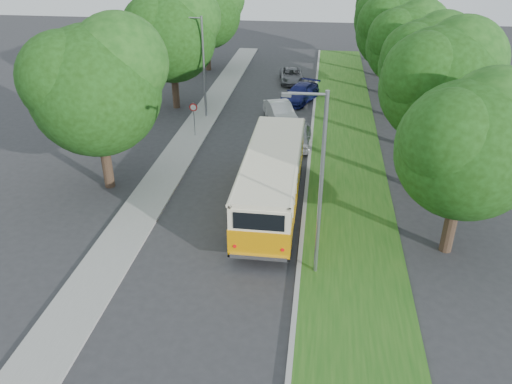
# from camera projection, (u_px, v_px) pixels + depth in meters

# --- Properties ---
(ground) EXTENTS (120.00, 120.00, 0.00)m
(ground) POSITION_uv_depth(u_px,v_px,m) (227.00, 234.00, 24.03)
(ground) COLOR #2D2D30
(ground) RESTS_ON ground
(curb) EXTENTS (0.20, 70.00, 0.15)m
(curb) POSITION_uv_depth(u_px,v_px,m) (306.00, 189.00, 27.94)
(curb) COLOR gray
(curb) RESTS_ON ground
(grass_verge) EXTENTS (4.50, 70.00, 0.13)m
(grass_verge) POSITION_uv_depth(u_px,v_px,m) (349.00, 192.00, 27.67)
(grass_verge) COLOR #1F5316
(grass_verge) RESTS_ON ground
(sidewalk) EXTENTS (2.20, 70.00, 0.12)m
(sidewalk) POSITION_uv_depth(u_px,v_px,m) (161.00, 180.00, 28.92)
(sidewalk) COLOR gray
(sidewalk) RESTS_ON ground
(treeline) EXTENTS (24.27, 41.91, 9.46)m
(treeline) POSITION_uv_depth(u_px,v_px,m) (312.00, 36.00, 36.56)
(treeline) COLOR #332319
(treeline) RESTS_ON ground
(lamppost_near) EXTENTS (1.71, 0.16, 8.00)m
(lamppost_near) POSITION_uv_depth(u_px,v_px,m) (319.00, 182.00, 19.29)
(lamppost_near) COLOR gray
(lamppost_near) RESTS_ON ground
(lamppost_far) EXTENTS (1.71, 0.16, 7.50)m
(lamppost_far) POSITION_uv_depth(u_px,v_px,m) (202.00, 64.00, 36.59)
(lamppost_far) COLOR gray
(lamppost_far) RESTS_ON ground
(warning_sign) EXTENTS (0.56, 0.10, 2.50)m
(warning_sign) POSITION_uv_depth(u_px,v_px,m) (194.00, 113.00, 34.20)
(warning_sign) COLOR gray
(warning_sign) RESTS_ON ground
(vintage_bus) EXTENTS (2.79, 10.81, 3.21)m
(vintage_bus) POSITION_uv_depth(u_px,v_px,m) (272.00, 181.00, 25.44)
(vintage_bus) COLOR orange
(vintage_bus) RESTS_ON ground
(car_silver) EXTENTS (1.65, 3.97, 1.34)m
(car_silver) POSITION_uv_depth(u_px,v_px,m) (299.00, 136.00, 33.29)
(car_silver) COLOR #A0A0A5
(car_silver) RESTS_ON ground
(car_white) EXTENTS (3.12, 4.81, 1.50)m
(car_white) POSITION_uv_depth(u_px,v_px,m) (280.00, 112.00, 37.29)
(car_white) COLOR silver
(car_white) RESTS_ON ground
(car_blue) EXTENTS (3.57, 5.27, 1.42)m
(car_blue) POSITION_uv_depth(u_px,v_px,m) (300.00, 93.00, 41.61)
(car_blue) COLOR navy
(car_blue) RESTS_ON ground
(car_grey) EXTENTS (2.68, 4.77, 1.26)m
(car_grey) POSITION_uv_depth(u_px,v_px,m) (292.00, 76.00, 46.76)
(car_grey) COLOR #5B5D63
(car_grey) RESTS_ON ground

